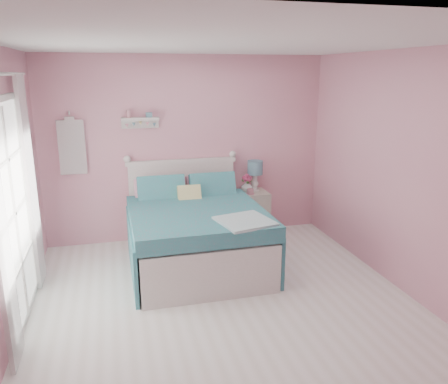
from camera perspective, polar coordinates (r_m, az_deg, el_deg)
name	(u,v)px	position (r m, az deg, el deg)	size (l,w,h in m)	color
floor	(228,311)	(4.62, 0.51, -15.26)	(4.50, 4.50, 0.00)	silver
room_shell	(228,158)	(4.05, 0.56, 4.41)	(4.50, 4.50, 4.50)	pink
bed	(195,233)	(5.52, -3.80, -5.41)	(1.60, 2.02, 1.17)	silver
nightstand	(251,214)	(6.47, 3.53, -2.84)	(0.47, 0.46, 0.67)	beige
table_lamp	(255,170)	(6.39, 4.08, 2.91)	(0.22, 0.22, 0.44)	white
vase	(247,186)	(6.34, 3.00, 0.76)	(0.16, 0.16, 0.17)	silver
teacup	(250,191)	(6.24, 3.45, 0.07)	(0.10, 0.10, 0.08)	pink
roses	(247,178)	(6.31, 3.01, 1.82)	(0.14, 0.11, 0.12)	#C24271
wall_shelf	(140,120)	(6.08, -10.93, 9.21)	(0.50, 0.15, 0.25)	silver
hanging_dress	(72,147)	(6.12, -19.24, 5.51)	(0.34, 0.03, 0.72)	white
french_door	(14,214)	(4.53, -25.79, -2.64)	(0.04, 1.32, 2.16)	silver
curtain_far	(31,184)	(5.20, -23.90, 0.96)	(0.04, 0.40, 2.32)	white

